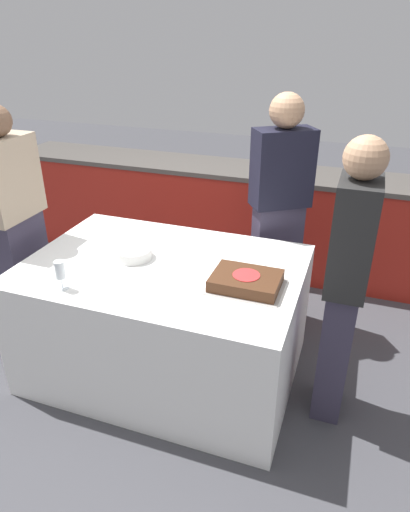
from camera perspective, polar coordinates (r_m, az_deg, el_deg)
ground_plane at (r=3.15m, az=-4.67°, el=-13.59°), size 14.00×14.00×0.00m
back_counter at (r=4.24m, az=4.05°, el=5.04°), size 4.40×0.58×0.92m
dining_table at (r=2.91m, az=-4.96°, el=-7.79°), size 1.63×1.12×0.78m
cake at (r=2.47m, az=5.15°, el=-3.12°), size 0.40×0.32×0.07m
plate_stack at (r=2.79m, az=-8.92°, el=0.36°), size 0.23×0.23×0.06m
wine_glass at (r=2.53m, az=-17.68°, el=-1.79°), size 0.07×0.07×0.16m
side_plate_near_cake at (r=2.75m, az=5.59°, el=-0.53°), size 0.22×0.22×0.00m
person_cutting_cake at (r=3.21m, az=9.21°, el=5.31°), size 0.44×0.38×1.68m
person_seated_left at (r=3.23m, az=-22.37°, el=2.96°), size 0.20×0.41×1.64m
person_seated_right at (r=2.47m, az=17.13°, el=-3.33°), size 0.21×0.32×1.61m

